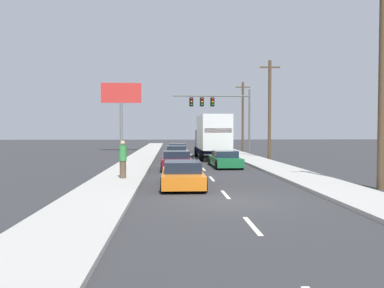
% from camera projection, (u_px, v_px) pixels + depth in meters
% --- Properties ---
extents(ground_plane, '(140.00, 140.00, 0.00)m').
position_uv_depth(ground_plane, '(192.00, 156.00, 38.78)').
color(ground_plane, '#333335').
extents(sidewalk_right, '(2.55, 80.00, 0.14)m').
position_uv_depth(sidewalk_right, '(249.00, 158.00, 34.05)').
color(sidewalk_right, '#B2AFA8').
rests_on(sidewalk_right, ground_plane).
extents(sidewalk_left, '(2.55, 80.00, 0.14)m').
position_uv_depth(sidewalk_left, '(140.00, 159.00, 33.51)').
color(sidewalk_left, '#B2AFA8').
rests_on(sidewalk_left, ground_plane).
extents(lane_markings, '(0.14, 62.00, 0.01)m').
position_uv_depth(lane_markings, '(194.00, 158.00, 35.17)').
color(lane_markings, silver).
rests_on(lane_markings, ground_plane).
extents(car_tan, '(1.93, 4.62, 1.26)m').
position_uv_depth(car_tan, '(177.00, 151.00, 37.41)').
color(car_tan, tan).
rests_on(car_tan, ground_plane).
extents(car_yellow, '(1.93, 4.42, 1.30)m').
position_uv_depth(car_yellow, '(176.00, 155.00, 31.25)').
color(car_yellow, yellow).
rests_on(car_yellow, ground_plane).
extents(car_maroon, '(2.01, 4.09, 1.22)m').
position_uv_depth(car_maroon, '(176.00, 161.00, 24.83)').
color(car_maroon, maroon).
rests_on(car_maroon, ground_plane).
extents(car_orange, '(1.92, 4.66, 1.17)m').
position_uv_depth(car_orange, '(182.00, 175.00, 17.35)').
color(car_orange, orange).
rests_on(car_orange, ground_plane).
extents(box_truck, '(2.64, 8.70, 3.84)m').
position_uv_depth(box_truck, '(212.00, 135.00, 34.07)').
color(box_truck, white).
rests_on(box_truck, ground_plane).
extents(car_green, '(1.96, 4.74, 1.14)m').
position_uv_depth(car_green, '(225.00, 159.00, 26.73)').
color(car_green, '#196B38').
rests_on(car_green, ground_plane).
extents(traffic_signal_mast, '(8.42, 0.69, 7.01)m').
position_uv_depth(traffic_signal_mast, '(215.00, 106.00, 41.61)').
color(traffic_signal_mast, '#595B56').
rests_on(traffic_signal_mast, ground_plane).
extents(utility_pole_near, '(1.80, 0.28, 8.95)m').
position_uv_depth(utility_pole_near, '(382.00, 82.00, 16.44)').
color(utility_pole_near, brown).
rests_on(utility_pole_near, ground_plane).
extents(utility_pole_mid, '(1.80, 0.28, 8.72)m').
position_uv_depth(utility_pole_mid, '(270.00, 108.00, 34.05)').
color(utility_pole_mid, brown).
rests_on(utility_pole_mid, ground_plane).
extents(utility_pole_far, '(1.80, 0.28, 8.45)m').
position_uv_depth(utility_pole_far, '(243.00, 116.00, 47.19)').
color(utility_pole_far, brown).
rests_on(utility_pole_far, ground_plane).
extents(roadside_billboard, '(4.75, 0.36, 8.20)m').
position_uv_depth(roadside_billboard, '(121.00, 102.00, 45.80)').
color(roadside_billboard, slate).
rests_on(roadside_billboard, ground_plane).
extents(pedestrian_near_corner, '(0.38, 0.38, 1.88)m').
position_uv_depth(pedestrian_near_corner, '(123.00, 159.00, 19.31)').
color(pedestrian_near_corner, brown).
rests_on(pedestrian_near_corner, sidewalk_left).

